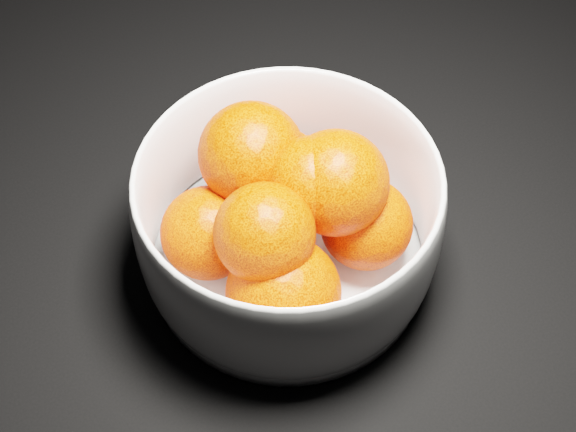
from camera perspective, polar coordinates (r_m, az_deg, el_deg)
ground at (r=0.93m, az=4.27°, el=14.83°), size 3.00×3.00×0.00m
bowl at (r=0.64m, az=-0.00°, el=-0.32°), size 0.24×0.24×0.12m
orange_pile at (r=0.62m, az=-0.07°, el=0.36°), size 0.18×0.18×0.13m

